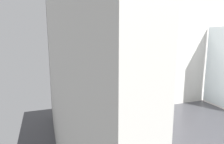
# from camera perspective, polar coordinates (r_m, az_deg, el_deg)

# --- Properties ---
(wall_back) EXTENTS (5.09, 0.27, 2.73)m
(wall_back) POSITION_cam_1_polar(r_m,az_deg,el_deg) (4.90, 13.53, 5.75)
(wall_back) COLOR beige
(wall_back) RESTS_ON ground
(wall_left) EXTENTS (0.12, 3.85, 2.73)m
(wall_left) POSITION_cam_1_polar(r_m,az_deg,el_deg) (2.28, -14.54, 0.53)
(wall_left) COLOR beige
(wall_left) RESTS_ON ground
(bath_mat) EXTENTS (0.68, 0.44, 0.01)m
(bath_mat) POSITION_cam_1_polar(r_m,az_deg,el_deg) (3.74, -6.08, -17.27)
(bath_mat) COLOR #9E9993
(bath_mat) RESTS_ON ground
(vanity_sink_left) EXTENTS (0.63, 0.51, 0.71)m
(vanity_sink_left) POSITION_cam_1_polar(r_m,az_deg,el_deg) (4.13, -8.15, -9.00)
(vanity_sink_left) COLOR brown
(vanity_sink_left) RESTS_ON ground
(tap_on_left_sink) EXTENTS (0.03, 0.13, 0.11)m
(tap_on_left_sink) POSITION_cam_1_polar(r_m,az_deg,el_deg) (4.20, -8.79, -2.97)
(tap_on_left_sink) COLOR silver
(tap_on_left_sink) RESTS_ON vanity_sink_left
(toilet) EXTENTS (0.48, 0.62, 1.00)m
(toilet) POSITION_cam_1_polar(r_m,az_deg,el_deg) (4.48, 6.01, -7.36)
(toilet) COLOR brown
(toilet) RESTS_ON ground
(toothbrush_cup) EXTENTS (0.07, 0.07, 0.21)m
(toothbrush_cup) POSITION_cam_1_polar(r_m,az_deg,el_deg) (4.15, -11.94, -3.42)
(toothbrush_cup) COLOR silver
(toothbrush_cup) RESTS_ON vanity_sink_left
(soap_dispenser) EXTENTS (0.06, 0.06, 0.20)m
(soap_dispenser) POSITION_cam_1_polar(r_m,az_deg,el_deg) (4.24, -5.54, -2.53)
(soap_dispenser) COLOR #4C4C51
(soap_dispenser) RESTS_ON vanity_sink_left
(folded_hand_towel) EXTENTS (0.22, 0.16, 0.04)m
(folded_hand_towel) POSITION_cam_1_polar(r_m,az_deg,el_deg) (3.88, -8.42, -4.82)
(folded_hand_towel) COLOR white
(folded_hand_towel) RESTS_ON vanity_sink_left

